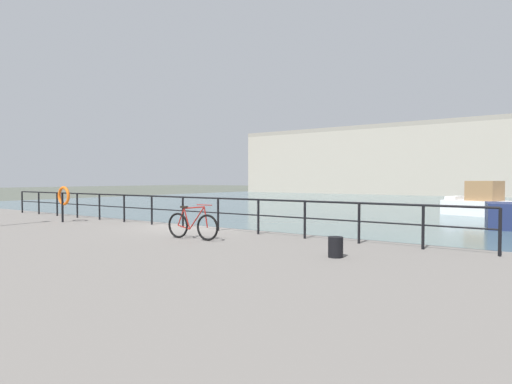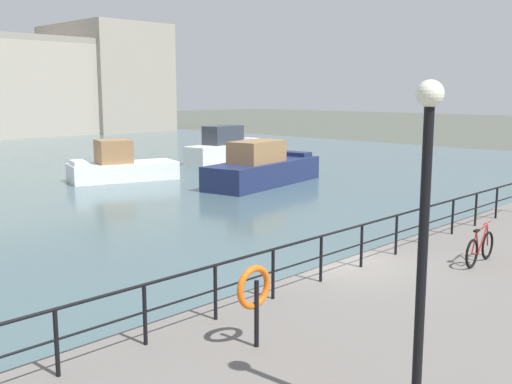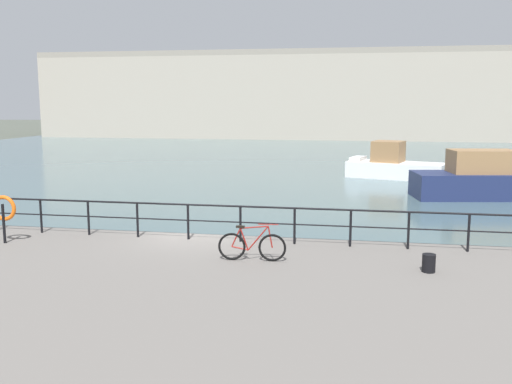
# 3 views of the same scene
# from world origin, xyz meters

# --- Properties ---
(ground_plane) EXTENTS (240.00, 240.00, 0.00)m
(ground_plane) POSITION_xyz_m (0.00, 0.00, 0.00)
(ground_plane) COLOR #4C5147
(water_basin) EXTENTS (80.00, 60.00, 0.01)m
(water_basin) POSITION_xyz_m (0.00, 30.20, 0.01)
(water_basin) COLOR #476066
(water_basin) RESTS_ON ground_plane
(quay_promenade) EXTENTS (56.00, 13.00, 0.80)m
(quay_promenade) POSITION_xyz_m (0.00, -6.50, 0.40)
(quay_promenade) COLOR slate
(quay_promenade) RESTS_ON ground_plane
(moored_red_daysailer) EXTENTS (6.41, 3.98, 2.34)m
(moored_red_daysailer) POSITION_xyz_m (7.07, 20.51, 0.80)
(moored_red_daysailer) COLOR white
(moored_red_daysailer) RESTS_ON water_basin
(quay_railing) EXTENTS (20.74, 0.07, 1.08)m
(quay_railing) POSITION_xyz_m (-0.82, -0.75, 1.53)
(quay_railing) COLOR black
(quay_railing) RESTS_ON quay_promenade
(parked_bicycle) EXTENTS (1.77, 0.17, 0.98)m
(parked_bicycle) POSITION_xyz_m (2.27, -2.69, 1.19)
(parked_bicycle) COLOR black
(parked_bicycle) RESTS_ON quay_promenade
(mooring_bollard) EXTENTS (0.32, 0.32, 0.44)m
(mooring_bollard) POSITION_xyz_m (6.65, -2.90, 1.02)
(mooring_bollard) COLOR black
(mooring_bollard) RESTS_ON quay_promenade
(life_ring_stand) EXTENTS (0.75, 0.16, 1.40)m
(life_ring_stand) POSITION_xyz_m (-5.14, -2.10, 1.77)
(life_ring_stand) COLOR black
(life_ring_stand) RESTS_ON quay_promenade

